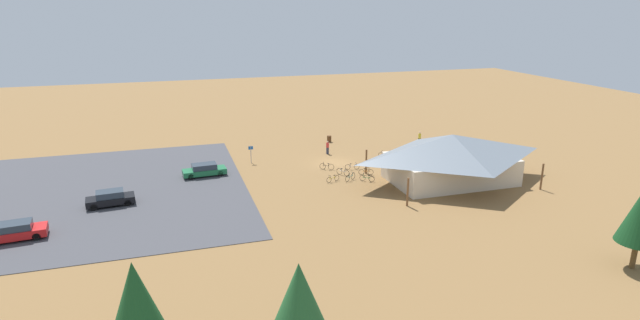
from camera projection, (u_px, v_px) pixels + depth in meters
ground at (334, 163)px, 61.24m from camera, size 160.00×160.00×0.00m
parking_lot_asphalt at (84, 194)px, 50.94m from camera, size 32.02×31.69×0.05m
bike_pavilion at (451, 155)px, 54.00m from camera, size 15.69×10.69×5.19m
trash_bin at (329, 139)px, 70.64m from camera, size 0.60×0.60×0.90m
lot_sign at (251, 152)px, 60.79m from camera, size 0.56×0.08×2.20m
pine_mideast at (299, 302)px, 24.36m from camera, size 3.18×3.18×6.54m
pine_far_west at (138, 320)px, 22.16m from camera, size 3.88×3.88×7.76m
bicycle_silver_lone_west at (343, 172)px, 56.59m from camera, size 1.01×1.48×0.85m
bicycle_blue_edge_south at (404, 155)px, 63.22m from camera, size 0.91×1.55×0.84m
bicycle_orange_mid_cluster at (366, 172)px, 56.82m from camera, size 1.58×0.65×0.77m
bicycle_white_near_sign at (352, 167)px, 58.66m from camera, size 1.68×0.50×0.81m
bicycle_green_yard_right at (367, 178)px, 54.65m from camera, size 1.34×1.07×0.82m
bicycle_red_yard_left at (385, 155)px, 63.00m from camera, size 1.24×1.32×0.89m
bicycle_purple_edge_north at (367, 164)px, 59.40m from camera, size 0.72×1.62×0.91m
bicycle_yellow_lone_east at (333, 179)px, 54.54m from camera, size 1.64×0.71×0.79m
bicycle_teal_yard_center at (350, 177)px, 54.90m from camera, size 1.51×1.01×0.87m
bicycle_black_yard_front at (327, 166)px, 58.61m from camera, size 1.48×0.95×0.86m
bicycle_silver_near_porch at (419, 153)px, 63.91m from camera, size 1.11×1.24×0.78m
bicycle_blue_back_row at (435, 155)px, 63.21m from camera, size 0.57×1.75×0.82m
car_green_inner_stall at (204, 170)px, 56.24m from camera, size 4.83×2.14×1.39m
car_black_by_curb at (110, 198)px, 47.82m from camera, size 4.48×2.21×1.44m
car_red_second_row at (14, 231)px, 40.72m from camera, size 4.95×2.35×1.45m
visitor_at_bikes at (328, 147)px, 64.73m from camera, size 0.36×0.36×1.73m
visitor_crossing_yard at (420, 138)px, 68.91m from camera, size 0.39×0.36×1.83m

